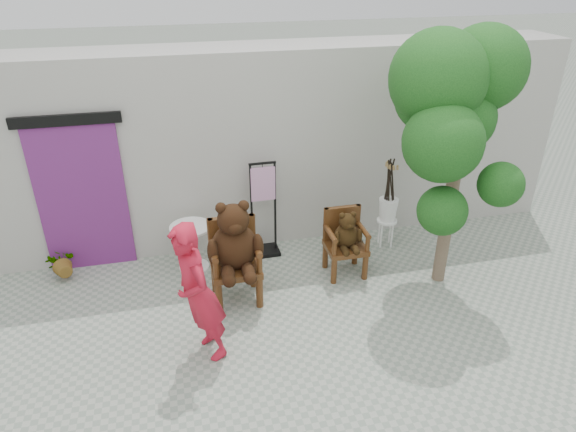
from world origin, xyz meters
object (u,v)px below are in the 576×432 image
object	(u,v)px
display_stand	(264,220)
chair_small	(346,236)
person	(198,294)
cafe_table	(192,242)
chair_big	(235,247)
stool_bucket	(388,209)
tree	(451,100)

from	to	relation	value
display_stand	chair_small	bearing A→B (deg)	-38.18
person	cafe_table	bearing A→B (deg)	159.75
chair_big	cafe_table	distance (m)	1.10
stool_bucket	chair_small	bearing A→B (deg)	-146.94
chair_big	stool_bucket	distance (m)	2.65
tree	chair_big	bearing A→B (deg)	177.01
display_stand	stool_bucket	size ratio (longest dim) A/B	1.04
chair_small	display_stand	xyz separation A→B (m)	(-1.04, 0.78, -0.01)
person	chair_small	bearing A→B (deg)	101.10
chair_small	display_stand	size ratio (longest dim) A/B	0.66
cafe_table	tree	bearing A→B (deg)	-17.77
display_stand	tree	xyz separation A→B (m)	(2.12, -1.21, 2.02)
chair_big	display_stand	size ratio (longest dim) A/B	0.96
person	tree	bearing A→B (deg)	85.23
cafe_table	stool_bucket	xyz separation A→B (m)	(3.03, -0.03, 0.20)
tree	chair_small	bearing A→B (deg)	158.82
stool_bucket	tree	world-z (taller)	tree
person	tree	xyz separation A→B (m)	(3.25, 0.86, 1.73)
cafe_table	chair_small	bearing A→B (deg)	-15.97
cafe_table	person	bearing A→B (deg)	-90.62
person	chair_big	bearing A→B (deg)	132.05
person	cafe_table	distance (m)	1.94
cafe_table	tree	xyz separation A→B (m)	(3.23, -1.03, 2.16)
chair_small	display_stand	bearing A→B (deg)	142.85
stool_bucket	chair_big	bearing A→B (deg)	-161.11
chair_small	tree	size ratio (longest dim) A/B	0.29
chair_small	person	bearing A→B (deg)	-149.28
chair_big	person	world-z (taller)	person
cafe_table	display_stand	world-z (taller)	display_stand
chair_big	person	size ratio (longest dim) A/B	0.83
person	cafe_table	world-z (taller)	person
chair_big	tree	bearing A→B (deg)	-2.99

